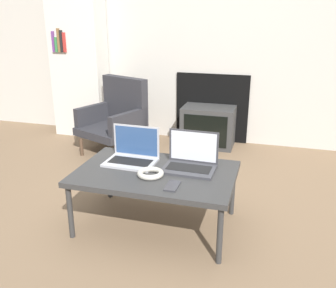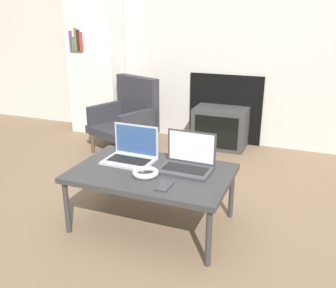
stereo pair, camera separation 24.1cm
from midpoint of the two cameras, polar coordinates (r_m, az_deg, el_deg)
ground_plane at (r=2.58m, az=-5.69°, el=-13.93°), size 14.00×14.00×0.00m
wall_back at (r=4.22m, az=5.00°, el=17.59°), size 7.00×0.08×2.60m
table at (r=2.53m, az=-4.65°, el=-4.87°), size 1.06×0.68×0.41m
laptop_left at (r=2.68m, az=-7.98°, el=-1.60°), size 0.35×0.26×0.25m
laptop_right at (r=2.54m, az=0.77°, el=-2.58°), size 0.35×0.25×0.25m
headphones at (r=2.44m, az=-5.54°, el=-4.53°), size 0.17×0.17×0.04m
phone at (r=2.30m, az=-2.36°, el=-6.45°), size 0.08×0.15×0.01m
tv at (r=4.16m, az=4.50°, el=2.67°), size 0.57×0.37×0.44m
armchair at (r=4.08m, az=-9.47°, el=4.32°), size 0.74×0.74×0.76m
bookshelf at (r=4.61m, az=-14.93°, el=12.41°), size 0.61×0.32×1.80m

